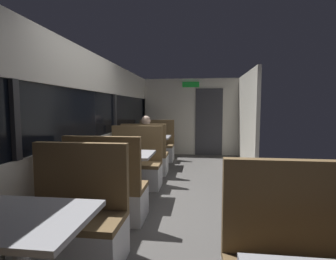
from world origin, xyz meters
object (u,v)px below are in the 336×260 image
at_px(bench_far_window_facing_entry, 156,148).
at_px(dining_table_far_window, 151,140).
at_px(bench_mid_window_facing_entry, 135,169).
at_px(seated_passenger, 146,149).
at_px(dining_table_near_window, 20,231).
at_px(bench_far_window_facing_end, 145,159).
at_px(dining_table_mid_window, 123,160).
at_px(bench_mid_window_facing_end, 108,195).
at_px(bench_near_window_facing_entry, 74,227).

bearing_deg(bench_far_window_facing_entry, dining_table_far_window, -90.00).
relative_size(bench_mid_window_facing_entry, seated_passenger, 0.87).
distance_m(dining_table_near_window, bench_far_window_facing_end, 3.88).
relative_size(dining_table_near_window, bench_far_window_facing_end, 0.82).
bearing_deg(dining_table_near_window, bench_far_window_facing_end, 90.00).
height_order(dining_table_mid_window, bench_mid_window_facing_entry, bench_mid_window_facing_entry).
relative_size(dining_table_mid_window, bench_mid_window_facing_end, 0.82).
distance_m(bench_far_window_facing_end, seated_passenger, 0.22).
xyz_separation_m(bench_near_window_facing_entry, bench_far_window_facing_end, (0.00, 3.17, 0.00)).
distance_m(dining_table_mid_window, bench_mid_window_facing_entry, 0.77).
relative_size(bench_mid_window_facing_entry, dining_table_far_window, 1.22).
bearing_deg(dining_table_mid_window, bench_mid_window_facing_end, -90.00).
bearing_deg(dining_table_near_window, dining_table_mid_window, 90.00).
relative_size(bench_mid_window_facing_entry, bench_far_window_facing_entry, 1.00).
xyz_separation_m(bench_mid_window_facing_end, bench_far_window_facing_end, (0.00, 2.28, 0.00)).
xyz_separation_m(bench_near_window_facing_entry, seated_passenger, (0.00, 3.24, 0.21)).
distance_m(bench_near_window_facing_entry, bench_mid_window_facing_entry, 2.28).
bearing_deg(bench_near_window_facing_entry, dining_table_far_window, 90.00).
height_order(dining_table_near_window, bench_mid_window_facing_end, bench_mid_window_facing_end).
relative_size(dining_table_near_window, dining_table_far_window, 1.00).
relative_size(dining_table_far_window, seated_passenger, 0.71).
relative_size(bench_near_window_facing_entry, bench_far_window_facing_entry, 1.00).
height_order(bench_far_window_facing_end, bench_far_window_facing_entry, same).
height_order(bench_mid_window_facing_end, bench_far_window_facing_end, same).
height_order(bench_mid_window_facing_end, dining_table_far_window, bench_mid_window_facing_end).
xyz_separation_m(bench_far_window_facing_end, bench_far_window_facing_entry, (0.00, 1.40, 0.00)).
bearing_deg(bench_mid_window_facing_end, dining_table_near_window, -90.00).
distance_m(bench_far_window_facing_entry, seated_passenger, 1.34).
xyz_separation_m(dining_table_mid_window, bench_far_window_facing_entry, (0.00, 2.98, -0.31)).
bearing_deg(bench_mid_window_facing_end, bench_far_window_facing_end, 90.00).
bearing_deg(dining_table_mid_window, bench_far_window_facing_end, 90.00).
height_order(dining_table_far_window, seated_passenger, seated_passenger).
bearing_deg(bench_mid_window_facing_entry, bench_near_window_facing_entry, -90.00).
bearing_deg(bench_far_window_facing_end, dining_table_mid_window, -90.00).
bearing_deg(bench_near_window_facing_entry, bench_mid_window_facing_entry, 90.00).
relative_size(dining_table_near_window, bench_mid_window_facing_entry, 0.82).
distance_m(bench_near_window_facing_entry, dining_table_mid_window, 1.62).
bearing_deg(bench_mid_window_facing_entry, bench_far_window_facing_entry, 90.00).
bearing_deg(bench_far_window_facing_entry, seated_passenger, -90.00).
relative_size(bench_mid_window_facing_end, dining_table_far_window, 1.22).
bearing_deg(bench_near_window_facing_entry, bench_mid_window_facing_end, 90.00).
xyz_separation_m(dining_table_far_window, seated_passenger, (0.00, -0.63, -0.10)).
distance_m(dining_table_near_window, dining_table_mid_window, 2.28).
distance_m(bench_mid_window_facing_end, bench_far_window_facing_entry, 3.68).
height_order(bench_near_window_facing_entry, bench_mid_window_facing_entry, same).
bearing_deg(dining_table_far_window, bench_mid_window_facing_end, -90.00).
height_order(dining_table_mid_window, seated_passenger, seated_passenger).
xyz_separation_m(bench_mid_window_facing_entry, seated_passenger, (0.00, 0.96, 0.21)).
relative_size(bench_near_window_facing_entry, dining_table_far_window, 1.22).
bearing_deg(bench_mid_window_facing_entry, bench_far_window_facing_end, 90.00).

